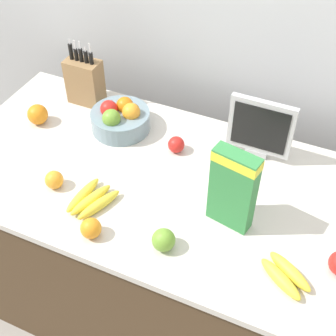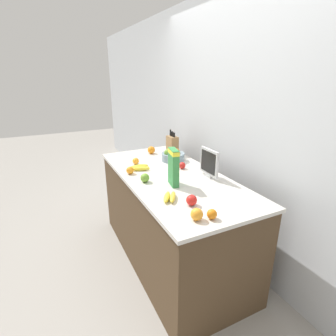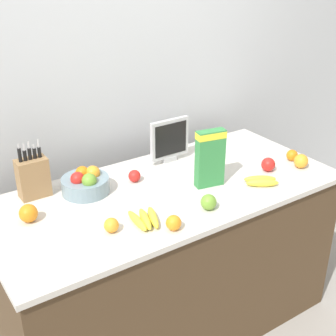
{
  "view_description": "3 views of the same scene",
  "coord_description": "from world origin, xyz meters",
  "px_view_note": "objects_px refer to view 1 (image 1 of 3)",
  "views": [
    {
      "loc": [
        0.45,
        -1.14,
        2.22
      ],
      "look_at": [
        -0.06,
        -0.0,
        1.01
      ],
      "focal_mm": 50.0,
      "sensor_mm": 36.0,
      "label": 1
    },
    {
      "loc": [
        2.06,
        -1.04,
        1.84
      ],
      "look_at": [
        -0.03,
        -0.02,
        0.99
      ],
      "focal_mm": 28.0,
      "sensor_mm": 36.0,
      "label": 2
    },
    {
      "loc": [
        -1.22,
        -1.83,
        2.13
      ],
      "look_at": [
        0.05,
        0.06,
        1.02
      ],
      "focal_mm": 50.0,
      "sensor_mm": 36.0,
      "label": 3
    }
  ],
  "objects_px": {
    "fruit_bowl": "(120,118)",
    "orange_front_left": "(38,114)",
    "orange_front_right": "(91,228)",
    "apple_rear": "(164,240)",
    "small_monitor": "(260,128)",
    "banana_bunch_left": "(91,200)",
    "knife_block": "(85,81)",
    "banana_bunch_right": "(285,275)",
    "apple_leftmost": "(176,145)",
    "cereal_box": "(233,187)",
    "orange_near_bowl": "(54,180)"
  },
  "relations": [
    {
      "from": "apple_leftmost",
      "to": "orange_front_left",
      "type": "relative_size",
      "value": 0.77
    },
    {
      "from": "banana_bunch_left",
      "to": "orange_near_bowl",
      "type": "relative_size",
      "value": 3.0
    },
    {
      "from": "fruit_bowl",
      "to": "orange_front_left",
      "type": "xyz_separation_m",
      "value": [
        -0.35,
        -0.11,
        -0.01
      ]
    },
    {
      "from": "cereal_box",
      "to": "orange_near_bowl",
      "type": "relative_size",
      "value": 4.54
    },
    {
      "from": "apple_rear",
      "to": "orange_front_left",
      "type": "relative_size",
      "value": 0.9
    },
    {
      "from": "cereal_box",
      "to": "orange_near_bowl",
      "type": "bearing_deg",
      "value": -159.24
    },
    {
      "from": "knife_block",
      "to": "cereal_box",
      "type": "bearing_deg",
      "value": -26.36
    },
    {
      "from": "apple_rear",
      "to": "orange_front_right",
      "type": "height_order",
      "value": "apple_rear"
    },
    {
      "from": "orange_front_left",
      "to": "banana_bunch_left",
      "type": "bearing_deg",
      "value": -34.87
    },
    {
      "from": "knife_block",
      "to": "small_monitor",
      "type": "relative_size",
      "value": 1.15
    },
    {
      "from": "apple_leftmost",
      "to": "apple_rear",
      "type": "bearing_deg",
      "value": -71.49
    },
    {
      "from": "cereal_box",
      "to": "apple_rear",
      "type": "bearing_deg",
      "value": -117.81
    },
    {
      "from": "banana_bunch_right",
      "to": "orange_near_bowl",
      "type": "bearing_deg",
      "value": 177.16
    },
    {
      "from": "fruit_bowl",
      "to": "apple_leftmost",
      "type": "relative_size",
      "value": 3.69
    },
    {
      "from": "cereal_box",
      "to": "apple_leftmost",
      "type": "height_order",
      "value": "cereal_box"
    },
    {
      "from": "banana_bunch_left",
      "to": "apple_leftmost",
      "type": "xyz_separation_m",
      "value": [
        0.17,
        0.39,
        0.01
      ]
    },
    {
      "from": "fruit_bowl",
      "to": "banana_bunch_left",
      "type": "relative_size",
      "value": 1.2
    },
    {
      "from": "banana_bunch_right",
      "to": "apple_rear",
      "type": "distance_m",
      "value": 0.4
    },
    {
      "from": "orange_front_right",
      "to": "banana_bunch_right",
      "type": "bearing_deg",
      "value": 8.71
    },
    {
      "from": "banana_bunch_right",
      "to": "orange_front_left",
      "type": "height_order",
      "value": "orange_front_left"
    },
    {
      "from": "banana_bunch_left",
      "to": "small_monitor",
      "type": "bearing_deg",
      "value": 46.33
    },
    {
      "from": "banana_bunch_left",
      "to": "apple_rear",
      "type": "relative_size",
      "value": 2.63
    },
    {
      "from": "knife_block",
      "to": "small_monitor",
      "type": "height_order",
      "value": "knife_block"
    },
    {
      "from": "banana_bunch_left",
      "to": "orange_front_right",
      "type": "relative_size",
      "value": 2.86
    },
    {
      "from": "apple_leftmost",
      "to": "orange_front_right",
      "type": "bearing_deg",
      "value": -100.15
    },
    {
      "from": "fruit_bowl",
      "to": "banana_bunch_right",
      "type": "height_order",
      "value": "fruit_bowl"
    },
    {
      "from": "orange_near_bowl",
      "to": "orange_front_right",
      "type": "relative_size",
      "value": 0.96
    },
    {
      "from": "cereal_box",
      "to": "orange_front_left",
      "type": "bearing_deg",
      "value": 179.95
    },
    {
      "from": "banana_bunch_right",
      "to": "apple_leftmost",
      "type": "relative_size",
      "value": 2.82
    },
    {
      "from": "apple_rear",
      "to": "orange_near_bowl",
      "type": "bearing_deg",
      "value": 169.72
    },
    {
      "from": "knife_block",
      "to": "banana_bunch_left",
      "type": "height_order",
      "value": "knife_block"
    },
    {
      "from": "knife_block",
      "to": "orange_near_bowl",
      "type": "height_order",
      "value": "knife_block"
    },
    {
      "from": "apple_leftmost",
      "to": "banana_bunch_left",
      "type": "bearing_deg",
      "value": -113.42
    },
    {
      "from": "small_monitor",
      "to": "orange_front_left",
      "type": "bearing_deg",
      "value": -168.85
    },
    {
      "from": "cereal_box",
      "to": "fruit_bowl",
      "type": "relative_size",
      "value": 1.26
    },
    {
      "from": "cereal_box",
      "to": "orange_near_bowl",
      "type": "distance_m",
      "value": 0.67
    },
    {
      "from": "knife_block",
      "to": "banana_bunch_right",
      "type": "height_order",
      "value": "knife_block"
    },
    {
      "from": "orange_front_left",
      "to": "orange_front_right",
      "type": "relative_size",
      "value": 1.21
    },
    {
      "from": "banana_bunch_right",
      "to": "banana_bunch_left",
      "type": "bearing_deg",
      "value": 177.99
    },
    {
      "from": "banana_bunch_left",
      "to": "orange_front_left",
      "type": "relative_size",
      "value": 2.37
    },
    {
      "from": "fruit_bowl",
      "to": "banana_bunch_left",
      "type": "distance_m",
      "value": 0.44
    },
    {
      "from": "banana_bunch_right",
      "to": "orange_front_left",
      "type": "relative_size",
      "value": 2.17
    },
    {
      "from": "apple_rear",
      "to": "banana_bunch_left",
      "type": "bearing_deg",
      "value": 167.72
    },
    {
      "from": "orange_front_left",
      "to": "banana_bunch_right",
      "type": "bearing_deg",
      "value": -16.15
    },
    {
      "from": "orange_front_right",
      "to": "knife_block",
      "type": "bearing_deg",
      "value": 122.31
    },
    {
      "from": "fruit_bowl",
      "to": "orange_front_right",
      "type": "xyz_separation_m",
      "value": [
        0.18,
        -0.55,
        -0.02
      ]
    },
    {
      "from": "apple_rear",
      "to": "small_monitor",
      "type": "bearing_deg",
      "value": 75.04
    },
    {
      "from": "knife_block",
      "to": "orange_front_right",
      "type": "relative_size",
      "value": 4.19
    },
    {
      "from": "banana_bunch_left",
      "to": "apple_rear",
      "type": "distance_m",
      "value": 0.33
    },
    {
      "from": "fruit_bowl",
      "to": "banana_bunch_right",
      "type": "xyz_separation_m",
      "value": [
        0.83,
        -0.45,
        -0.03
      ]
    }
  ]
}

